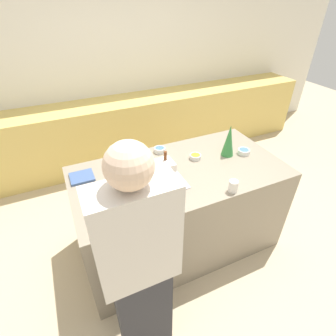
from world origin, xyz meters
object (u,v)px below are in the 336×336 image
at_px(cookbook, 82,177).
at_px(candy_bowl_center_rear, 244,151).
at_px(candy_bowl_beside_tree, 160,150).
at_px(candy_bowl_far_right, 195,157).
at_px(mug, 233,186).
at_px(candy_bowl_near_tray_left, 146,154).
at_px(baking_tray, 161,184).
at_px(candy_bowl_front_corner, 128,161).
at_px(gingerbread_house, 161,173).
at_px(candy_bowl_near_tray_right, 122,183).
at_px(person, 139,267).
at_px(decorative_tree, 229,141).

bearing_deg(cookbook, candy_bowl_center_rear, -9.35).
bearing_deg(candy_bowl_beside_tree, candy_bowl_far_right, -44.23).
bearing_deg(mug, candy_bowl_near_tray_left, 119.16).
relative_size(baking_tray, candy_bowl_center_rear, 3.57).
bearing_deg(candy_bowl_front_corner, gingerbread_house, -70.08).
xyz_separation_m(candy_bowl_near_tray_right, candy_bowl_beside_tree, (0.49, 0.37, -0.00)).
xyz_separation_m(baking_tray, mug, (0.48, -0.31, 0.04)).
relative_size(candy_bowl_far_right, candy_bowl_center_rear, 0.93).
relative_size(candy_bowl_near_tray_right, candy_bowl_beside_tree, 1.14).
height_order(candy_bowl_far_right, cookbook, candy_bowl_far_right).
bearing_deg(candy_bowl_beside_tree, baking_tray, -111.88).
distance_m(baking_tray, candy_bowl_beside_tree, 0.52).
height_order(mug, person, person).
height_order(candy_bowl_front_corner, person, person).
xyz_separation_m(candy_bowl_center_rear, cookbook, (-1.49, 0.24, -0.02)).
distance_m(candy_bowl_near_tray_right, candy_bowl_far_right, 0.75).
distance_m(baking_tray, person, 0.76).
height_order(gingerbread_house, person, person).
xyz_separation_m(candy_bowl_beside_tree, cookbook, (-0.76, -0.12, -0.02)).
xyz_separation_m(decorative_tree, candy_bowl_center_rear, (0.16, -0.05, -0.13)).
xyz_separation_m(candy_bowl_near_tray_right, candy_bowl_front_corner, (0.14, 0.30, 0.00)).
relative_size(baking_tray, candy_bowl_near_tray_right, 3.24).
distance_m(candy_bowl_near_tray_left, cookbook, 0.63).
distance_m(candy_bowl_front_corner, candy_bowl_beside_tree, 0.35).
distance_m(candy_bowl_far_right, candy_bowl_center_rear, 0.48).
bearing_deg(decorative_tree, person, -145.59).
bearing_deg(baking_tray, cookbook, 147.60).
bearing_deg(candy_bowl_far_right, candy_bowl_near_tray_left, 149.60).
xyz_separation_m(candy_bowl_near_tray_right, cookbook, (-0.28, 0.25, -0.02)).
relative_size(candy_bowl_beside_tree, mug, 1.11).
xyz_separation_m(baking_tray, candy_bowl_front_corner, (-0.15, 0.42, 0.02)).
relative_size(cookbook, person, 0.11).
bearing_deg(cookbook, gingerbread_house, -32.37).
height_order(candy_bowl_near_tray_right, candy_bowl_far_right, candy_bowl_near_tray_right).
height_order(candy_bowl_near_tray_right, candy_bowl_center_rear, candy_bowl_near_tray_right).
height_order(candy_bowl_beside_tree, person, person).
height_order(decorative_tree, candy_bowl_far_right, decorative_tree).
xyz_separation_m(candy_bowl_near_tray_right, person, (-0.12, -0.75, -0.05)).
bearing_deg(candy_bowl_beside_tree, person, -118.46).
height_order(gingerbread_house, candy_bowl_center_rear, gingerbread_house).
relative_size(candy_bowl_near_tray_left, mug, 1.00).
bearing_deg(candy_bowl_front_corner, mug, -48.94).
height_order(candy_bowl_near_tray_right, candy_bowl_beside_tree, candy_bowl_near_tray_right).
bearing_deg(candy_bowl_near_tray_left, candy_bowl_near_tray_right, -134.28).
bearing_deg(candy_bowl_beside_tree, candy_bowl_center_rear, -26.76).
bearing_deg(candy_bowl_center_rear, mug, -135.75).
xyz_separation_m(baking_tray, candy_bowl_near_tray_right, (-0.29, 0.12, 0.02)).
xyz_separation_m(baking_tray, person, (-0.41, -0.64, -0.03)).
xyz_separation_m(cookbook, mug, (1.05, -0.67, 0.04)).
height_order(gingerbread_house, decorative_tree, decorative_tree).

